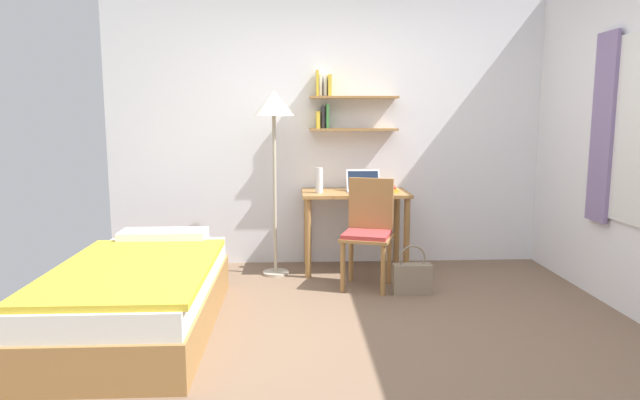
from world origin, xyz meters
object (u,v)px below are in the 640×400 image
(bed, at_px, (140,295))
(handbag, at_px, (412,277))
(book_stack, at_px, (387,189))
(laptop, at_px, (364,186))
(desk, at_px, (355,207))
(water_bottle, at_px, (319,180))
(desk_chair, at_px, (368,229))
(standing_lamp, at_px, (274,115))

(bed, xyz_separation_m, handbag, (2.00, 0.67, -0.10))
(book_stack, bearing_deg, handbag, -83.35)
(laptop, bearing_deg, handbag, -68.15)
(desk, distance_m, handbag, 0.97)
(bed, bearing_deg, handbag, 18.61)
(water_bottle, bearing_deg, book_stack, 6.75)
(desk_chair, bearing_deg, laptop, 87.46)
(handbag, bearing_deg, desk, 117.45)
(water_bottle, distance_m, handbag, 1.23)
(laptop, height_order, book_stack, laptop)
(laptop, relative_size, book_stack, 1.33)
(desk_chair, distance_m, laptop, 0.61)
(standing_lamp, relative_size, water_bottle, 7.22)
(water_bottle, bearing_deg, desk_chair, -47.92)
(desk, xyz_separation_m, water_bottle, (-0.34, -0.07, 0.26))
(laptop, bearing_deg, book_stack, -3.92)
(desk, bearing_deg, book_stack, 0.66)
(desk_chair, relative_size, handbag, 2.25)
(standing_lamp, distance_m, book_stack, 1.25)
(desk_chair, bearing_deg, standing_lamp, 153.63)
(desk, xyz_separation_m, standing_lamp, (-0.74, -0.11, 0.85))
(standing_lamp, height_order, laptop, standing_lamp)
(standing_lamp, bearing_deg, desk, 8.68)
(laptop, distance_m, water_bottle, 0.43)
(bed, xyz_separation_m, desk_chair, (1.67, 0.92, 0.26))
(water_bottle, height_order, book_stack, water_bottle)
(desk, distance_m, water_bottle, 0.43)
(handbag, bearing_deg, book_stack, 96.65)
(desk, relative_size, water_bottle, 4.27)
(water_bottle, relative_size, book_stack, 0.95)
(bed, height_order, standing_lamp, standing_lamp)
(bed, distance_m, desk, 2.18)
(desk_chair, distance_m, standing_lamp, 1.31)
(desk_chair, relative_size, book_stack, 3.79)
(desk, distance_m, book_stack, 0.35)
(water_bottle, bearing_deg, handbag, -42.99)
(laptop, relative_size, handbag, 0.79)
(desk, distance_m, laptop, 0.21)
(desk, relative_size, laptop, 3.06)
(standing_lamp, height_order, handbag, standing_lamp)
(bed, relative_size, standing_lamp, 1.13)
(desk, xyz_separation_m, handbag, (0.39, -0.75, -0.47))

